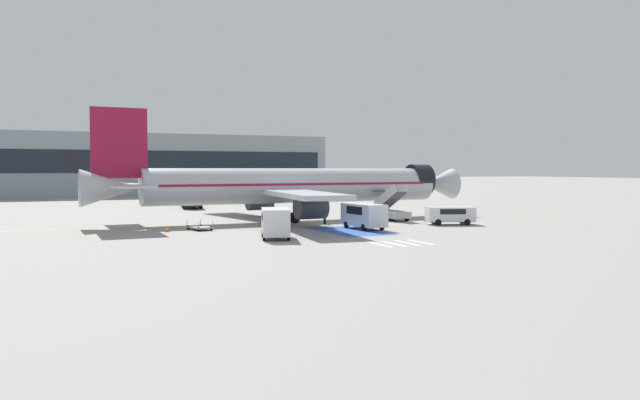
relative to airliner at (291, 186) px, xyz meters
The scene contains 19 objects.
ground_plane 4.07m from the airliner, ahead, with size 600.00×600.00×0.00m, color gray.
apron_leadline_yellow 3.79m from the airliner, ahead, with size 0.20×76.88×0.01m, color gold.
apron_stand_patch_blue 13.17m from the airliner, 86.77° to the right, with size 4.94×9.21×0.01m, color #2856A8.
apron_walkway_bar_0 22.87m from the airliner, 94.29° to the right, with size 0.44×3.60×0.01m, color silver.
apron_walkway_bar_1 22.81m from the airliner, 91.25° to the right, with size 0.44×3.60×0.01m, color silver.
apron_walkway_bar_2 22.82m from the airliner, 88.19° to the right, with size 0.44×3.60×0.01m, color silver.
apron_walkway_bar_3 22.89m from the airliner, 85.15° to the right, with size 0.44×3.60×0.01m, color silver.
airliner is the anchor object (origin of this frame).
boarding_stairs_forward 11.05m from the airliner, 22.35° to the right, with size 2.36×5.29×3.99m.
fuel_tanker 27.08m from the airliner, 101.10° to the left, with size 3.92×10.46×3.54m.
service_van_0 17.02m from the airliner, 40.67° to the right, with size 5.07×3.47×1.76m.
service_van_1 17.68m from the airliner, 115.10° to the right, with size 3.19×4.71×2.41m.
service_van_2 12.15m from the airliner, 76.88° to the right, with size 2.46×5.11×2.34m.
baggage_cart 13.52m from the airliner, 150.53° to the right, with size 2.06×2.88×0.87m.
ground_crew_0 9.26m from the airliner, 128.15° to the right, with size 0.30×0.46×1.87m.
ground_crew_1 6.37m from the airliner, 75.16° to the right, with size 0.49×0.38×1.63m.
traffic_cone_0 16.35m from the airliner, 154.32° to the right, with size 0.49×0.49×0.54m.
traffic_cone_1 14.75m from the airliner, 28.65° to the right, with size 0.42×0.42×0.47m.
terminal_building 72.93m from the airliner, 101.04° to the left, with size 94.53×12.10×12.73m.
Camera 1 is at (-25.56, -62.32, 5.56)m, focal length 35.00 mm.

